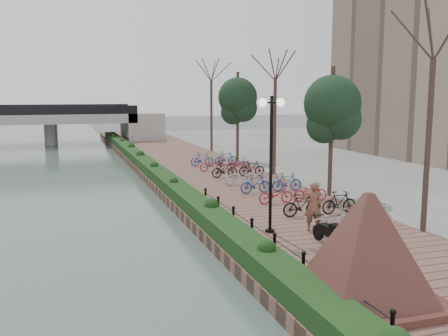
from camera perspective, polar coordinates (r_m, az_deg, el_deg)
name	(u,v)px	position (r m, az deg, el deg)	size (l,w,h in m)	color
ground	(244,288)	(15.14, 2.33, -13.51)	(220.00, 220.00, 0.00)	#59595B
promenade	(208,178)	(32.37, -1.85, -1.13)	(8.00, 75.00, 0.50)	brown
inland_pavement	(413,167)	(39.87, 20.80, 0.15)	(24.00, 75.00, 0.50)	slate
hedge	(149,166)	(33.95, -8.56, 0.17)	(1.10, 56.00, 0.60)	black
chain_fence	(263,237)	(17.11, 4.42, -7.90)	(0.10, 14.10, 0.70)	black
granite_monument	(367,247)	(13.02, 16.02, -8.69)	(5.28, 5.28, 2.77)	#45231D
lamppost	(271,135)	(18.41, 5.42, 3.73)	(1.02, 0.32, 5.10)	black
motorcycle	(328,232)	(17.67, 11.84, -7.12)	(0.47, 1.50, 0.94)	black
pedestrian	(313,207)	(19.18, 10.16, -4.36)	(0.69, 0.45, 1.89)	brown
bicycle_parking	(263,180)	(27.52, 4.43, -1.34)	(2.40, 19.89, 1.00)	#A8A8AC
street_trees	(298,128)	(28.95, 8.48, 4.49)	(3.20, 37.12, 6.80)	#32231E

